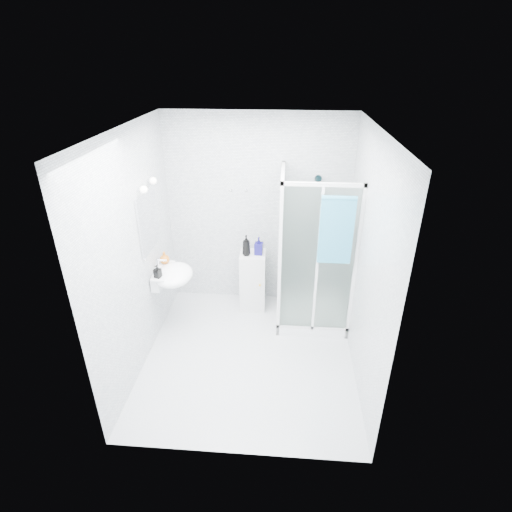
# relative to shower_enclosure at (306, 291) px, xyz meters

# --- Properties ---
(room) EXTENTS (2.40, 2.60, 2.60)m
(room) POSITION_rel_shower_enclosure_xyz_m (-0.67, -0.77, 0.85)
(room) COLOR silver
(room) RESTS_ON ground
(shower_enclosure) EXTENTS (0.90, 0.95, 2.00)m
(shower_enclosure) POSITION_rel_shower_enclosure_xyz_m (0.00, 0.00, 0.00)
(shower_enclosure) COLOR white
(shower_enclosure) RESTS_ON ground
(wall_basin) EXTENTS (0.46, 0.56, 0.35)m
(wall_basin) POSITION_rel_shower_enclosure_xyz_m (-1.66, -0.32, 0.35)
(wall_basin) COLOR white
(wall_basin) RESTS_ON ground
(mirror) EXTENTS (0.02, 0.60, 0.70)m
(mirror) POSITION_rel_shower_enclosure_xyz_m (-1.85, -0.32, 1.05)
(mirror) COLOR white
(mirror) RESTS_ON room
(vanity_lights) EXTENTS (0.10, 0.40, 0.08)m
(vanity_lights) POSITION_rel_shower_enclosure_xyz_m (-1.80, -0.32, 1.47)
(vanity_lights) COLOR silver
(vanity_lights) RESTS_ON room
(wall_hooks) EXTENTS (0.23, 0.06, 0.03)m
(wall_hooks) POSITION_rel_shower_enclosure_xyz_m (-0.92, 0.49, 1.17)
(wall_hooks) COLOR silver
(wall_hooks) RESTS_ON room
(storage_cabinet) EXTENTS (0.35, 0.37, 0.83)m
(storage_cabinet) POSITION_rel_shower_enclosure_xyz_m (-0.72, 0.27, -0.03)
(storage_cabinet) COLOR silver
(storage_cabinet) RESTS_ON ground
(hand_towel) EXTENTS (0.37, 0.05, 0.78)m
(hand_towel) POSITION_rel_shower_enclosure_xyz_m (0.25, -0.40, 1.06)
(hand_towel) COLOR teal
(hand_towel) RESTS_ON shower_enclosure
(shampoo_bottle_a) EXTENTS (0.11, 0.11, 0.28)m
(shampoo_bottle_a) POSITION_rel_shower_enclosure_xyz_m (-0.80, 0.23, 0.52)
(shampoo_bottle_a) COLOR black
(shampoo_bottle_a) RESTS_ON storage_cabinet
(shampoo_bottle_b) EXTENTS (0.12, 0.12, 0.24)m
(shampoo_bottle_b) POSITION_rel_shower_enclosure_xyz_m (-0.64, 0.27, 0.50)
(shampoo_bottle_b) COLOR #120E56
(shampoo_bottle_b) RESTS_ON storage_cabinet
(soap_dispenser_orange) EXTENTS (0.16, 0.16, 0.16)m
(soap_dispenser_orange) POSITION_rel_shower_enclosure_xyz_m (-1.78, -0.14, 0.49)
(soap_dispenser_orange) COLOR #B15B14
(soap_dispenser_orange) RESTS_ON wall_basin
(soap_dispenser_black) EXTENTS (0.09, 0.09, 0.16)m
(soap_dispenser_black) POSITION_rel_shower_enclosure_xyz_m (-1.76, -0.49, 0.49)
(soap_dispenser_black) COLOR black
(soap_dispenser_black) RESTS_ON wall_basin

